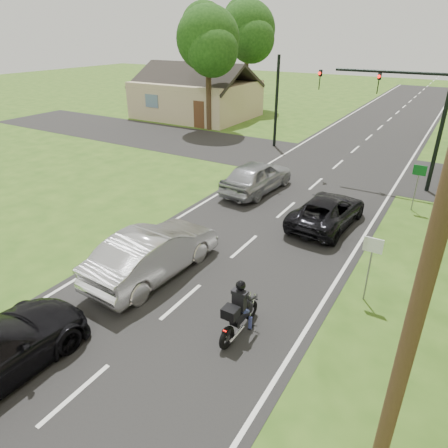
{
  "coord_description": "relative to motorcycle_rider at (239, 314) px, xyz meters",
  "views": [
    {
      "loc": [
        6.2,
        -7.76,
        7.43
      ],
      "look_at": [
        -0.3,
        3.0,
        1.3
      ],
      "focal_mm": 32.0,
      "sensor_mm": 36.0,
      "label": 1
    }
  ],
  "objects": [
    {
      "name": "silver_suv",
      "position": [
        -4.4,
        9.73,
        0.15
      ],
      "size": [
        2.25,
        4.83,
        1.6
      ],
      "primitive_type": "imported",
      "rotation": [
        0.0,
        0.0,
        3.06
      ],
      "color": "#A2A4AA",
      "rests_on": "road"
    },
    {
      "name": "cross_road",
      "position": [
        -2.17,
        16.32,
        -0.65
      ],
      "size": [
        60.0,
        7.0,
        0.01
      ],
      "primitive_type": "cube",
      "color": "black",
      "rests_on": "ground"
    },
    {
      "name": "ground",
      "position": [
        -2.17,
        0.32,
        -0.66
      ],
      "size": [
        140.0,
        140.0,
        0.0
      ],
      "primitive_type": "plane",
      "color": "#2E5217",
      "rests_on": "ground"
    },
    {
      "name": "dark_suv",
      "position": [
        -0.12,
        7.78,
        -0.02
      ],
      "size": [
        2.39,
        4.67,
        1.26
      ],
      "primitive_type": "imported",
      "rotation": [
        0.0,
        0.0,
        3.07
      ],
      "color": "black",
      "rests_on": "road"
    },
    {
      "name": "sign_white",
      "position": [
        2.53,
        3.3,
        0.94
      ],
      "size": [
        0.55,
        0.07,
        2.12
      ],
      "color": "slate",
      "rests_on": "ground"
    },
    {
      "name": "tree_left_near",
      "position": [
        -13.9,
        20.11,
        5.88
      ],
      "size": [
        5.12,
        4.96,
        9.22
      ],
      "color": "#332316",
      "rests_on": "ground"
    },
    {
      "name": "tree_left_far",
      "position": [
        -15.86,
        30.08,
        6.48
      ],
      "size": [
        5.76,
        5.58,
        10.14
      ],
      "color": "#332316",
      "rests_on": "ground"
    },
    {
      "name": "silver_sedan",
      "position": [
        -3.83,
        1.1,
        0.18
      ],
      "size": [
        1.98,
        5.07,
        1.64
      ],
      "primitive_type": "imported",
      "rotation": [
        0.0,
        0.0,
        3.09
      ],
      "color": "silver",
      "rests_on": "road"
    },
    {
      "name": "motorcycle_rider",
      "position": [
        0.0,
        0.0,
        0.0
      ],
      "size": [
        0.55,
        1.94,
        1.67
      ],
      "rotation": [
        0.0,
        0.0,
        -0.01
      ],
      "color": "black",
      "rests_on": "ground"
    },
    {
      "name": "road",
      "position": [
        -2.17,
        10.32,
        -0.65
      ],
      "size": [
        8.0,
        100.0,
        0.01
      ],
      "primitive_type": "cube",
      "color": "black",
      "rests_on": "ground"
    },
    {
      "name": "house",
      "position": [
        -18.17,
        24.32,
        1.11
      ],
      "size": [
        10.2,
        8.0,
        4.84
      ],
      "color": "tan",
      "rests_on": "ground"
    },
    {
      "name": "sign_green",
      "position": [
        2.73,
        11.3,
        0.94
      ],
      "size": [
        0.55,
        0.07,
        2.12
      ],
      "color": "slate",
      "rests_on": "ground"
    },
    {
      "name": "signal_pole_far",
      "position": [
        -7.37,
        18.32,
        2.34
      ],
      "size": [
        0.2,
        0.2,
        6.0
      ],
      "primitive_type": "cylinder",
      "color": "black",
      "rests_on": "ground"
    },
    {
      "name": "traffic_signal",
      "position": [
        1.17,
        14.32,
        3.48
      ],
      "size": [
        6.38,
        0.44,
        6.0
      ],
      "color": "black",
      "rests_on": "ground"
    },
    {
      "name": "utility_pole_near",
      "position": [
        4.03,
        -1.68,
        4.43
      ],
      "size": [
        1.6,
        0.28,
        10.0
      ],
      "color": "brown",
      "rests_on": "ground"
    }
  ]
}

